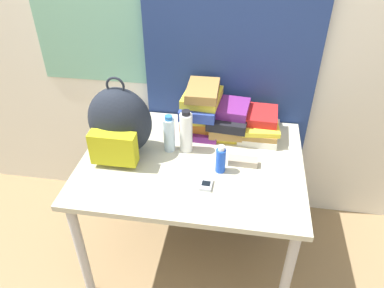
{
  "coord_description": "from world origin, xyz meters",
  "views": [
    {
      "loc": [
        0.24,
        -1.09,
        1.94
      ],
      "look_at": [
        0.0,
        0.44,
        0.83
      ],
      "focal_mm": 35.0,
      "sensor_mm": 36.0,
      "label": 1
    }
  ],
  "objects_px": {
    "book_stack_center": "(229,119)",
    "book_stack_right": "(260,125)",
    "sports_bottle": "(186,132)",
    "sunscreen_bottle": "(221,160)",
    "book_stack_left": "(202,109)",
    "sunglasses_case": "(243,161)",
    "cell_phone": "(206,185)",
    "backpack": "(119,124)",
    "water_bottle": "(169,134)"
  },
  "relations": [
    {
      "from": "book_stack_center",
      "to": "book_stack_right",
      "type": "height_order",
      "value": "book_stack_center"
    },
    {
      "from": "sports_bottle",
      "to": "sunscreen_bottle",
      "type": "height_order",
      "value": "sports_bottle"
    },
    {
      "from": "book_stack_left",
      "to": "book_stack_right",
      "type": "xyz_separation_m",
      "value": [
        0.33,
        0.0,
        -0.07
      ]
    },
    {
      "from": "book_stack_right",
      "to": "sunglasses_case",
      "type": "bearing_deg",
      "value": -105.16
    },
    {
      "from": "book_stack_center",
      "to": "cell_phone",
      "type": "distance_m",
      "value": 0.49
    },
    {
      "from": "backpack",
      "to": "water_bottle",
      "type": "relative_size",
      "value": 2.05
    },
    {
      "from": "backpack",
      "to": "sunglasses_case",
      "type": "distance_m",
      "value": 0.66
    },
    {
      "from": "sports_bottle",
      "to": "sunglasses_case",
      "type": "bearing_deg",
      "value": -14.59
    },
    {
      "from": "book_stack_left",
      "to": "water_bottle",
      "type": "distance_m",
      "value": 0.27
    },
    {
      "from": "backpack",
      "to": "book_stack_center",
      "type": "xyz_separation_m",
      "value": [
        0.54,
        0.28,
        -0.09
      ]
    },
    {
      "from": "book_stack_center",
      "to": "sunglasses_case",
      "type": "xyz_separation_m",
      "value": [
        0.1,
        -0.29,
        -0.07
      ]
    },
    {
      "from": "cell_phone",
      "to": "book_stack_center",
      "type": "bearing_deg",
      "value": 82.01
    },
    {
      "from": "sunscreen_bottle",
      "to": "sports_bottle",
      "type": "bearing_deg",
      "value": 142.72
    },
    {
      "from": "sunscreen_bottle",
      "to": "book_stack_center",
      "type": "bearing_deg",
      "value": 88.17
    },
    {
      "from": "backpack",
      "to": "water_bottle",
      "type": "distance_m",
      "value": 0.26
    },
    {
      "from": "sunscreen_bottle",
      "to": "cell_phone",
      "type": "distance_m",
      "value": 0.15
    },
    {
      "from": "backpack",
      "to": "sports_bottle",
      "type": "bearing_deg",
      "value": 12.84
    },
    {
      "from": "water_bottle",
      "to": "sunscreen_bottle",
      "type": "relative_size",
      "value": 1.39
    },
    {
      "from": "book_stack_left",
      "to": "cell_phone",
      "type": "height_order",
      "value": "book_stack_left"
    },
    {
      "from": "backpack",
      "to": "book_stack_center",
      "type": "relative_size",
      "value": 1.48
    },
    {
      "from": "book_stack_right",
      "to": "water_bottle",
      "type": "xyz_separation_m",
      "value": [
        -0.48,
        -0.22,
        0.03
      ]
    },
    {
      "from": "book_stack_left",
      "to": "sports_bottle",
      "type": "xyz_separation_m",
      "value": [
        -0.06,
        -0.21,
        -0.02
      ]
    },
    {
      "from": "backpack",
      "to": "sunscreen_bottle",
      "type": "distance_m",
      "value": 0.55
    },
    {
      "from": "sunscreen_bottle",
      "to": "backpack",
      "type": "bearing_deg",
      "value": 171.91
    },
    {
      "from": "cell_phone",
      "to": "sports_bottle",
      "type": "bearing_deg",
      "value": 117.44
    },
    {
      "from": "book_stack_center",
      "to": "cell_phone",
      "type": "xyz_separation_m",
      "value": [
        -0.07,
        -0.48,
        -0.08
      ]
    },
    {
      "from": "book_stack_left",
      "to": "book_stack_right",
      "type": "bearing_deg",
      "value": 0.29
    },
    {
      "from": "water_bottle",
      "to": "book_stack_center",
      "type": "bearing_deg",
      "value": 36.13
    },
    {
      "from": "book_stack_right",
      "to": "sunscreen_bottle",
      "type": "bearing_deg",
      "value": -117.66
    },
    {
      "from": "book_stack_left",
      "to": "sunglasses_case",
      "type": "distance_m",
      "value": 0.4
    },
    {
      "from": "book_stack_left",
      "to": "water_bottle",
      "type": "relative_size",
      "value": 1.33
    },
    {
      "from": "water_bottle",
      "to": "cell_phone",
      "type": "distance_m",
      "value": 0.36
    },
    {
      "from": "backpack",
      "to": "book_stack_right",
      "type": "distance_m",
      "value": 0.78
    },
    {
      "from": "water_bottle",
      "to": "sunscreen_bottle",
      "type": "distance_m",
      "value": 0.32
    },
    {
      "from": "cell_phone",
      "to": "sunglasses_case",
      "type": "relative_size",
      "value": 0.56
    },
    {
      "from": "book_stack_center",
      "to": "sunglasses_case",
      "type": "bearing_deg",
      "value": -70.89
    },
    {
      "from": "book_stack_center",
      "to": "water_bottle",
      "type": "relative_size",
      "value": 1.38
    },
    {
      "from": "sports_bottle",
      "to": "sunglasses_case",
      "type": "relative_size",
      "value": 1.61
    },
    {
      "from": "cell_phone",
      "to": "sunglasses_case",
      "type": "distance_m",
      "value": 0.26
    },
    {
      "from": "book_stack_left",
      "to": "sunscreen_bottle",
      "type": "relative_size",
      "value": 1.86
    },
    {
      "from": "cell_phone",
      "to": "book_stack_left",
      "type": "bearing_deg",
      "value": 100.29
    },
    {
      "from": "sunscreen_bottle",
      "to": "sunglasses_case",
      "type": "height_order",
      "value": "sunscreen_bottle"
    },
    {
      "from": "sunscreen_bottle",
      "to": "book_stack_right",
      "type": "bearing_deg",
      "value": 62.34
    },
    {
      "from": "sunscreen_bottle",
      "to": "sunglasses_case",
      "type": "bearing_deg",
      "value": 32.78
    },
    {
      "from": "book_stack_right",
      "to": "book_stack_center",
      "type": "bearing_deg",
      "value": -178.94
    },
    {
      "from": "backpack",
      "to": "cell_phone",
      "type": "xyz_separation_m",
      "value": [
        0.48,
        -0.2,
        -0.17
      ]
    },
    {
      "from": "water_bottle",
      "to": "sunglasses_case",
      "type": "xyz_separation_m",
      "value": [
        0.4,
        -0.07,
        -0.08
      ]
    },
    {
      "from": "book_stack_left",
      "to": "book_stack_center",
      "type": "height_order",
      "value": "book_stack_left"
    },
    {
      "from": "book_stack_right",
      "to": "sunglasses_case",
      "type": "height_order",
      "value": "book_stack_right"
    },
    {
      "from": "book_stack_right",
      "to": "sunscreen_bottle",
      "type": "distance_m",
      "value": 0.41
    }
  ]
}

